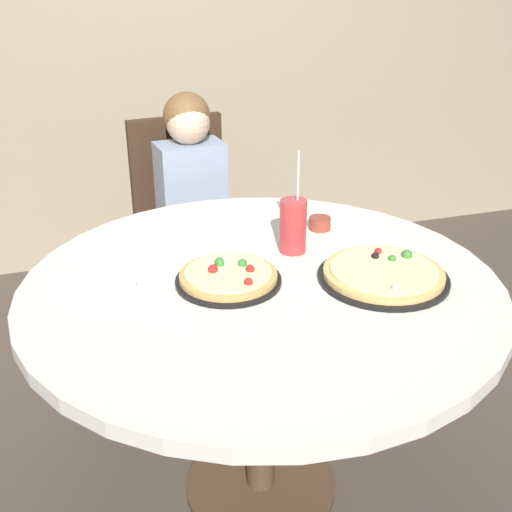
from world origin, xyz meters
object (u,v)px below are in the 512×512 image
at_px(pizza_cheese, 383,274).
at_px(sauce_bowl, 320,223).
at_px(dining_table, 261,308).
at_px(soda_cup, 293,226).
at_px(plate_small, 103,285).
at_px(chair_wooden, 186,219).
at_px(pizza_veggie, 228,277).
at_px(diner_child, 199,245).

xyz_separation_m(pizza_cheese, sauce_bowl, (-0.03, 0.38, 0.00)).
relative_size(dining_table, pizza_cheese, 3.67).
distance_m(soda_cup, plate_small, 0.57).
xyz_separation_m(chair_wooden, pizza_cheese, (0.33, -1.13, 0.24)).
bearing_deg(pizza_veggie, dining_table, -8.57).
bearing_deg(plate_small, diner_child, 60.94).
height_order(chair_wooden, plate_small, chair_wooden).
bearing_deg(dining_table, chair_wooden, 90.51).
height_order(diner_child, soda_cup, diner_child).
relative_size(chair_wooden, diner_child, 0.88).
bearing_deg(sauce_bowl, plate_small, -164.79).
distance_m(pizza_veggie, soda_cup, 0.28).
height_order(dining_table, plate_small, plate_small).
xyz_separation_m(pizza_veggie, sauce_bowl, (0.38, 0.27, 0.00)).
bearing_deg(diner_child, pizza_cheese, -71.90).
height_order(chair_wooden, diner_child, diner_child).
height_order(chair_wooden, pizza_cheese, chair_wooden).
xyz_separation_m(soda_cup, sauce_bowl, (0.14, 0.13, -0.06)).
bearing_deg(diner_child, sauce_bowl, -63.78).
relative_size(chair_wooden, pizza_cheese, 2.67).
distance_m(dining_table, pizza_cheese, 0.35).
bearing_deg(sauce_bowl, pizza_cheese, -85.54).
distance_m(soda_cup, sauce_bowl, 0.20).
bearing_deg(pizza_veggie, diner_child, 83.41).
relative_size(pizza_cheese, sauce_bowl, 5.08).
bearing_deg(diner_child, dining_table, -90.51).
distance_m(chair_wooden, diner_child, 0.19).
xyz_separation_m(pizza_veggie, soda_cup, (0.23, 0.14, 0.06)).
relative_size(sauce_bowl, plate_small, 0.39).
xyz_separation_m(dining_table, chair_wooden, (-0.01, 1.03, -0.13)).
bearing_deg(pizza_cheese, pizza_veggie, 164.96).
bearing_deg(pizza_veggie, soda_cup, 30.54).
bearing_deg(plate_small, soda_cup, 6.13).
bearing_deg(pizza_veggie, plate_small, 166.48).
relative_size(chair_wooden, plate_small, 5.28).
xyz_separation_m(dining_table, sauce_bowl, (0.29, 0.28, 0.11)).
height_order(diner_child, plate_small, diner_child).
bearing_deg(dining_table, diner_child, 89.49).
bearing_deg(soda_cup, diner_child, 101.15).
distance_m(diner_child, soda_cup, 0.79).
distance_m(dining_table, sauce_bowl, 0.42).
relative_size(soda_cup, plate_small, 1.71).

